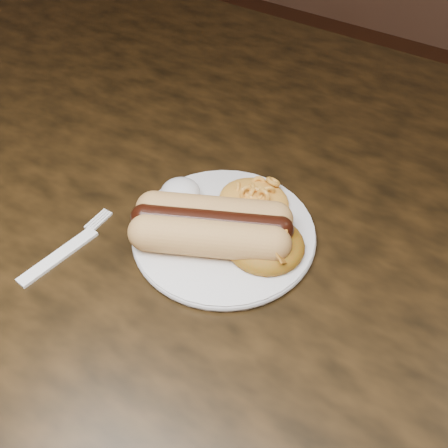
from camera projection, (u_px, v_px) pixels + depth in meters
The scene contains 8 objects.
floor at pixel (248, 446), 1.17m from camera, with size 4.00×4.00×0.00m, color #482513.
table at pixel (265, 261), 0.69m from camera, with size 1.60×0.90×0.75m.
plate at pixel (224, 233), 0.59m from camera, with size 0.20×0.20×0.01m, color silver.
hotdog at pixel (211, 225), 0.56m from camera, with size 0.15×0.13×0.04m.
mac_and_cheese at pixel (254, 194), 0.61m from camera, with size 0.08×0.08×0.03m, color gold.
sour_cream at pixel (180, 189), 0.61m from camera, with size 0.05×0.05×0.03m, color white.
taco_salad at pixel (265, 239), 0.56m from camera, with size 0.09×0.08×0.04m.
fork at pixel (58, 256), 0.57m from camera, with size 0.02×0.14×0.00m, color white.
Camera 1 is at (0.19, -0.40, 1.20)m, focal length 42.00 mm.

